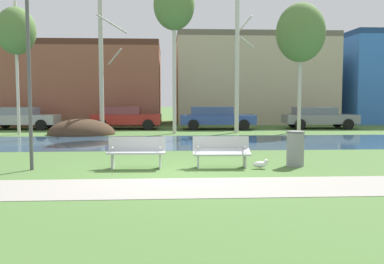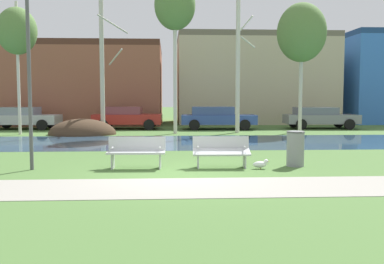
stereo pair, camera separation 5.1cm
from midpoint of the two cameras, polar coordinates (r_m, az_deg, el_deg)
name	(u,v)px [view 1 (the left image)]	position (r m, az deg, el deg)	size (l,w,h in m)	color
ground_plane	(174,138)	(21.20, -2.48, -0.76)	(120.00, 120.00, 0.00)	#476B33
paved_path_strip	(183,187)	(9.71, -1.37, -7.21)	(60.00, 2.15, 0.01)	gray
river_band	(174,142)	(19.21, -2.38, -1.31)	(80.00, 6.14, 0.01)	#33516B
soil_mound	(82,135)	(23.74, -14.20, -0.32)	(3.52, 2.73, 1.65)	#423021
bench_left	(137,151)	(12.30, -7.33, -2.52)	(1.62, 0.62, 0.87)	#B2B5B7
bench_right	(221,151)	(12.37, 3.70, -2.46)	(1.62, 0.62, 0.87)	#B2B5B7
trash_bin	(295,148)	(12.93, 13.15, -2.03)	(0.52, 0.52, 1.01)	gray
seagull	(261,164)	(12.32, 8.80, -4.13)	(0.47, 0.17, 0.27)	white
streetlamp	(28,42)	(12.72, -20.61, 10.85)	(0.32, 0.32, 5.12)	#4C4C51
birch_far_left	(16,31)	(24.87, -21.95, 12.02)	(2.02, 2.02, 6.87)	beige
birch_left	(102,65)	(24.40, -11.69, 8.55)	(1.55, 2.54, 7.23)	#BCB7A8
birch_center_left	(174,6)	(23.99, -2.41, 15.97)	(2.16, 2.16, 8.68)	beige
birch_center	(237,57)	(24.42, 5.85, 9.71)	(1.06, 1.74, 8.22)	beige
birch_center_right	(301,33)	(25.82, 13.86, 12.37)	(2.73, 2.73, 7.19)	beige
parked_van_nearest_silver	(21,117)	(28.52, -21.38, 1.78)	(4.31, 2.13, 1.35)	#B2B5BC
parked_sedan_second_red	(125,117)	(27.11, -8.69, 1.94)	(4.21, 2.14, 1.37)	maroon
parked_hatch_third_blue	(216,117)	(26.71, 3.06, 1.94)	(4.57, 2.23, 1.37)	#2D4793
parked_wagon_fourth_grey	(318,117)	(28.35, 16.01, 1.89)	(4.47, 2.25, 1.33)	slate
building_brick_low	(58,85)	(34.45, -17.03, 5.88)	(15.20, 9.31, 5.71)	brown
building_beige_block	(252,79)	(33.84, 7.79, 6.77)	(11.46, 6.21, 6.54)	#BCAD8E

